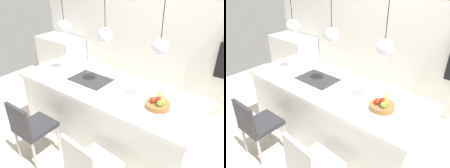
% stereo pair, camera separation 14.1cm
% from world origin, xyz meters
% --- Properties ---
extents(floor, '(6.60, 6.60, 0.00)m').
position_xyz_m(floor, '(0.00, 0.00, 0.00)').
color(floor, beige).
rests_on(floor, ground).
extents(back_wall, '(6.00, 0.10, 2.60)m').
position_xyz_m(back_wall, '(0.00, 1.65, 1.30)').
color(back_wall, white).
rests_on(back_wall, ground).
extents(kitchen_island, '(2.58, 0.96, 0.91)m').
position_xyz_m(kitchen_island, '(0.00, 0.00, 0.46)').
color(kitchen_island, white).
rests_on(kitchen_island, ground).
extents(sink_basin, '(0.56, 0.40, 0.02)m').
position_xyz_m(sink_basin, '(-0.28, 0.00, 0.90)').
color(sink_basin, '#2D2D30').
rests_on(sink_basin, kitchen_island).
extents(faucet, '(0.02, 0.17, 0.22)m').
position_xyz_m(faucet, '(-0.28, 0.21, 1.05)').
color(faucet, silver).
rests_on(faucet, kitchen_island).
extents(fruit_bowl, '(0.28, 0.28, 0.15)m').
position_xyz_m(fruit_bowl, '(0.79, -0.06, 0.96)').
color(fruit_bowl, '#9E6B38').
rests_on(fruit_bowl, kitchen_island).
extents(side_counter, '(1.10, 0.60, 0.85)m').
position_xyz_m(side_counter, '(-2.40, 1.28, 0.42)').
color(side_counter, white).
rests_on(side_counter, ground).
extents(chair_near, '(0.42, 0.45, 0.88)m').
position_xyz_m(chair_near, '(-0.53, -0.87, 0.51)').
color(chair_near, '#333338').
rests_on(chair_near, ground).
extents(chair_middle, '(0.50, 0.48, 0.87)m').
position_xyz_m(chair_middle, '(0.47, -0.87, 0.49)').
color(chair_middle, silver).
rests_on(chair_middle, ground).
extents(pendant_light_left, '(0.19, 0.19, 0.79)m').
position_xyz_m(pendant_light_left, '(-0.71, 0.00, 1.58)').
color(pendant_light_left, silver).
extents(pendant_light_center, '(0.19, 0.19, 0.79)m').
position_xyz_m(pendant_light_center, '(0.00, 0.00, 1.58)').
color(pendant_light_center, silver).
extents(pendant_light_right, '(0.19, 0.19, 0.79)m').
position_xyz_m(pendant_light_right, '(0.71, 0.00, 1.58)').
color(pendant_light_right, silver).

